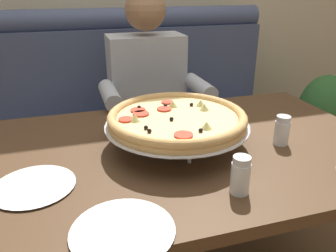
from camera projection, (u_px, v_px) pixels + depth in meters
booth_bench at (140, 132)px, 2.15m from camera, size 1.79×0.78×1.13m
dining_table at (192, 165)px, 1.23m from camera, size 1.38×0.91×0.74m
diner_main at (151, 97)px, 1.80m from camera, size 0.54×0.64×1.27m
pizza at (177, 119)px, 1.16m from camera, size 0.50×0.50×0.14m
shaker_pepper_flakes at (282, 132)px, 1.19m from camera, size 0.05×0.05×0.11m
shaker_parmesan at (240, 178)px, 0.91m from camera, size 0.05×0.05×0.11m
plate_near_left at (123, 228)px, 0.78m from camera, size 0.25×0.25×0.02m
plate_far_side at (34, 184)px, 0.95m from camera, size 0.23×0.23×0.02m
potted_plant at (323, 119)px, 2.38m from camera, size 0.36×0.36×0.70m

